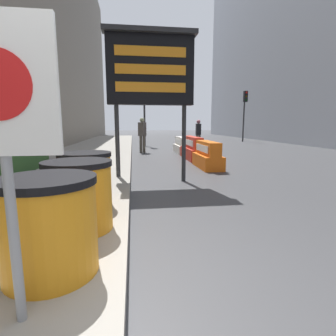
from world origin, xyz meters
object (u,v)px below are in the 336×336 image
Objects in this scene: traffic_light_near_curb at (144,99)px; pedestrian_worker at (142,132)px; warning_sign at (0,112)px; barrel_drum_middle at (79,195)px; jersey_barrier_red_striped at (192,149)px; barrel_drum_back at (86,179)px; jersey_barrier_orange_far at (208,156)px; message_board at (150,71)px; traffic_light_far_side at (245,105)px; pedestrian_passerby at (198,132)px; jersey_barrier_white at (181,146)px; barrel_drum_foreground at (49,226)px; traffic_cone_near at (204,146)px.

pedestrian_worker is (-0.31, -4.02, -1.95)m from traffic_light_near_curb.
barrel_drum_middle is at bearing 86.64° from warning_sign.
pedestrian_worker reaches higher than jersey_barrier_red_striped.
barrel_drum_back is 5.12m from jersey_barrier_orange_far.
message_board is at bearing 62.77° from barrel_drum_back.
jersey_barrier_red_striped is (1.92, 4.07, -2.17)m from message_board.
jersey_barrier_red_striped is 12.13m from traffic_light_far_side.
jersey_barrier_orange_far is 2.19m from jersey_barrier_red_striped.
traffic_light_near_curb is 4.18m from pedestrian_passerby.
jersey_barrier_white is at bearing 152.28° from pedestrian_passerby.
traffic_light_near_curb is at bearing -157.65° from traffic_light_far_side.
jersey_barrier_white is (0.00, 4.54, -0.03)m from jersey_barrier_orange_far.
barrel_drum_back is at bearing -115.98° from jersey_barrier_red_striped.
barrel_drum_foreground is 0.45× the size of warning_sign.
barrel_drum_foreground is at bearing 86.66° from warning_sign.
jersey_barrier_white is at bearing 90.00° from jersey_barrier_red_striped.
traffic_light_far_side reaches higher than warning_sign.
jersey_barrier_white is 1.13× the size of pedestrian_worker.
message_board is 3.47m from jersey_barrier_orange_far.
warning_sign is 20.97m from traffic_light_far_side.
traffic_light_far_side is (9.55, 18.61, 1.43)m from warning_sign.
barrel_drum_middle is 1.71m from warning_sign.
jersey_barrier_red_striped reaches higher than traffic_cone_near.
barrel_drum_foreground is 1.83m from barrel_drum_back.
jersey_barrier_red_striped is at bearing -90.00° from jersey_barrier_white.
traffic_light_far_side is at bearing 61.10° from barrel_drum_middle.
pedestrian_worker reaches higher than barrel_drum_foreground.
pedestrian_worker is (-8.37, -7.33, -1.86)m from traffic_light_far_side.
jersey_barrier_orange_far is at bearing -118.10° from traffic_light_far_side.
barrel_drum_foreground is at bearing -110.53° from jersey_barrier_red_striped.
traffic_cone_near is 10.46m from traffic_light_far_side.
barrel_drum_back is 0.24× the size of message_board.
traffic_cone_near is 0.45× the size of pedestrian_worker.
jersey_barrier_white is (3.06, 8.63, -0.23)m from barrel_drum_back.
traffic_cone_near is at bearing -45.09° from jersey_barrier_white.
warning_sign is 7.24m from jersey_barrier_orange_far.
traffic_light_near_curb is at bearing 110.23° from jersey_barrier_white.
message_board reaches higher than barrel_drum_middle.
jersey_barrier_white is 0.48× the size of traffic_light_far_side.
message_board is 9.26m from pedestrian_passerby.
message_board is at bearing -135.62° from jersey_barrier_orange_far.
warning_sign is at bearing -90.17° from barrel_drum_back.
jersey_barrier_orange_far is 1.04× the size of pedestrian_passerby.
warning_sign is at bearing -93.34° from barrel_drum_foreground.
traffic_light_far_side reaches higher than traffic_cone_near.
warning_sign is (-0.03, -0.55, 0.87)m from barrel_drum_foreground.
message_board reaches higher than jersey_barrier_red_striped.
jersey_barrier_red_striped is at bearing 168.35° from pedestrian_passerby.
warning_sign reaches higher than jersey_barrier_white.
warning_sign is 0.44× the size of traffic_light_near_curb.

